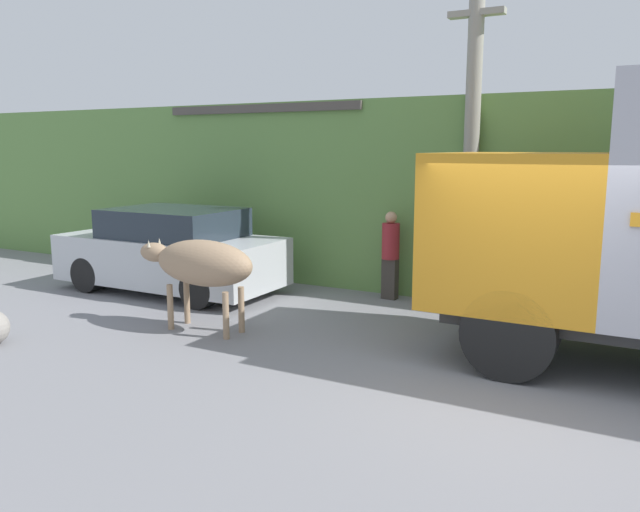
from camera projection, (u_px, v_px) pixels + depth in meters
name	position (u px, v px, depth m)	size (l,w,h in m)	color
ground_plane	(523.00, 394.00, 6.86)	(60.00, 60.00, 0.00)	gray
hillside_embankment	(594.00, 193.00, 12.56)	(32.00, 6.41, 3.55)	#608C47
building_backdrop	(294.00, 189.00, 13.63)	(4.38, 2.70, 3.51)	#B2BCAD
brown_cow	(201.00, 264.00, 9.09)	(2.02, 0.68, 1.36)	#9E7F60
parked_suv	(171.00, 251.00, 11.66)	(4.26, 1.87, 1.56)	silver
pedestrian_on_hill	(390.00, 251.00, 11.04)	(0.34, 0.34, 1.57)	#38332D
utility_pole	(472.00, 139.00, 10.21)	(0.90, 0.25, 5.43)	gray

